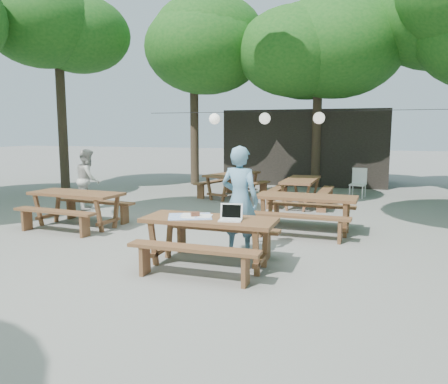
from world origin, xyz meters
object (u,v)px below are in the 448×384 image
picnic_table_nw (77,209)px  plastic_chair (358,189)px  woman (240,200)px  main_picnic_table (209,241)px  second_person (88,179)px

picnic_table_nw → plastic_chair: size_ratio=2.28×
picnic_table_nw → woman: 3.99m
main_picnic_table → woman: bearing=74.5°
main_picnic_table → second_person: 5.94m
picnic_table_nw → second_person: 2.24m
main_picnic_table → picnic_table_nw: size_ratio=0.97×
main_picnic_table → woman: size_ratio=1.11×
plastic_chair → woman: bearing=-92.5°
plastic_chair → main_picnic_table: bearing=-92.7°
woman → second_person: woman is taller
picnic_table_nw → second_person: size_ratio=1.31×
picnic_table_nw → woman: woman is taller
plastic_chair → second_person: bearing=-136.3°
main_picnic_table → picnic_table_nw: 4.00m
main_picnic_table → plastic_chair: (1.95, 7.82, -0.13)m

